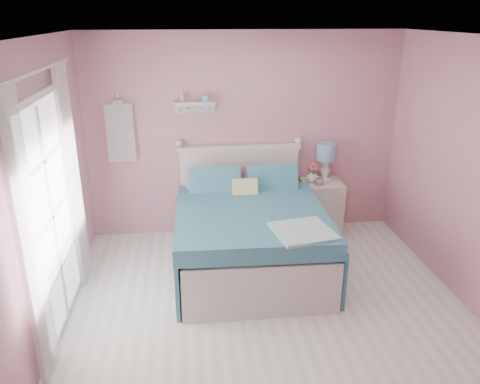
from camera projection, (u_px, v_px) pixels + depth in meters
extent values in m
plane|color=silver|center=(273.00, 329.00, 4.39)|extent=(4.50, 4.50, 0.00)
plane|color=#C57D91|center=(245.00, 136.00, 6.01)|extent=(4.00, 0.00, 4.00)
plane|color=#C57D91|center=(30.00, 212.00, 3.71)|extent=(0.00, 4.50, 4.50)
plane|color=white|center=(282.00, 39.00, 3.46)|extent=(4.50, 4.50, 0.00)
cube|color=silver|center=(249.00, 250.00, 5.41)|extent=(1.55, 2.02, 0.43)
cube|color=silver|center=(249.00, 227.00, 5.30)|extent=(1.49, 1.96, 0.16)
cube|color=silver|center=(239.00, 191.00, 6.21)|extent=(1.54, 0.07, 1.13)
cube|color=silver|center=(239.00, 148.00, 6.00)|extent=(1.60, 0.09, 0.06)
cube|color=silver|center=(263.00, 293.00, 4.47)|extent=(1.54, 0.06, 0.56)
cube|color=teal|center=(251.00, 219.00, 5.10)|extent=(1.67, 1.76, 0.18)
cube|color=#CB8394|center=(214.00, 185.00, 5.80)|extent=(0.69, 0.29, 0.43)
cube|color=#CB8394|center=(270.00, 182.00, 5.87)|extent=(0.69, 0.29, 0.43)
cube|color=#CCBC59|center=(245.00, 191.00, 5.57)|extent=(0.31, 0.23, 0.31)
cube|color=beige|center=(321.00, 208.00, 6.21)|extent=(0.50, 0.47, 0.73)
cube|color=silver|center=(326.00, 198.00, 5.92)|extent=(0.44, 0.02, 0.16)
sphere|color=white|center=(327.00, 198.00, 5.90)|extent=(0.03, 0.03, 0.03)
cylinder|color=white|center=(324.00, 178.00, 6.18)|extent=(0.16, 0.16, 0.02)
cylinder|color=white|center=(325.00, 169.00, 6.13)|extent=(0.08, 0.08, 0.27)
cylinder|color=#77B0C6|center=(326.00, 152.00, 6.05)|extent=(0.24, 0.24, 0.22)
imported|color=silver|center=(313.00, 176.00, 6.04)|extent=(0.18, 0.18, 0.16)
imported|color=#C68593|center=(320.00, 182.00, 5.95)|extent=(0.12, 0.12, 0.09)
sphere|color=#DB4B5F|center=(313.00, 165.00, 5.99)|extent=(0.06, 0.06, 0.06)
sphere|color=#DB4B5F|center=(316.00, 167.00, 6.02)|extent=(0.06, 0.06, 0.06)
sphere|color=#DB4B5F|center=(310.00, 167.00, 6.00)|extent=(0.06, 0.06, 0.06)
sphere|color=#DB4B5F|center=(315.00, 170.00, 5.98)|extent=(0.06, 0.06, 0.06)
sphere|color=#DB4B5F|center=(311.00, 169.00, 5.98)|extent=(0.06, 0.06, 0.06)
cube|color=silver|center=(195.00, 103.00, 5.71)|extent=(0.50, 0.14, 0.04)
cube|color=silver|center=(195.00, 108.00, 5.79)|extent=(0.50, 0.03, 0.12)
cylinder|color=#D18C99|center=(182.00, 98.00, 5.67)|extent=(0.06, 0.06, 0.10)
cube|color=#77B0C6|center=(205.00, 99.00, 5.71)|extent=(0.08, 0.06, 0.07)
cube|color=white|center=(120.00, 133.00, 5.75)|extent=(0.34, 0.03, 0.72)
cube|color=silver|center=(32.00, 99.00, 3.79)|extent=(0.04, 1.32, 0.06)
cube|color=silver|center=(67.00, 316.00, 4.54)|extent=(0.04, 1.32, 0.06)
cube|color=silver|center=(30.00, 254.00, 3.59)|extent=(0.04, 0.06, 2.10)
cube|color=silver|center=(68.00, 195.00, 4.76)|extent=(0.04, 0.06, 2.10)
cube|color=white|center=(51.00, 217.00, 4.17)|extent=(0.02, 1.20, 2.04)
cube|color=white|center=(30.00, 245.00, 3.45)|extent=(0.04, 0.40, 2.32)
cube|color=white|center=(73.00, 179.00, 4.83)|extent=(0.04, 0.40, 2.32)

